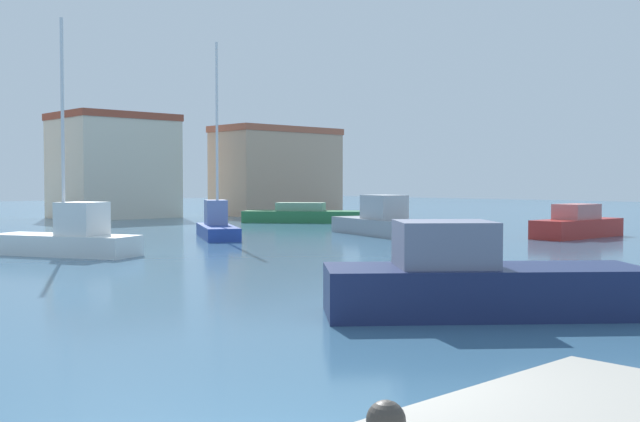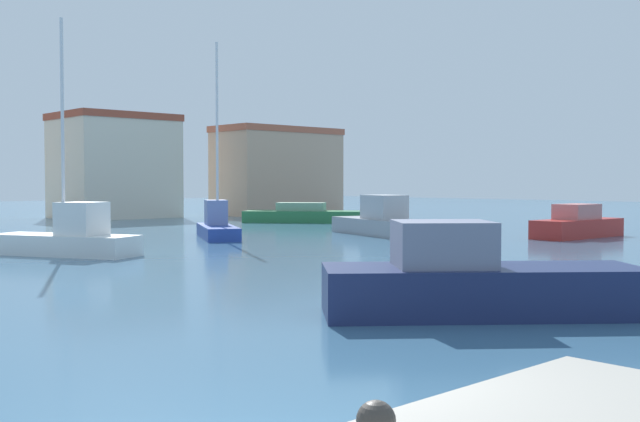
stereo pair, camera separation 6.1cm
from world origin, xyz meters
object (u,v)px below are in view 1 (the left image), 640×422
at_px(motorboat_green_mid_harbor, 308,215).
at_px(sailboat_blue_behind_lamppost, 217,225).
at_px(motorboat_grey_inner_mooring, 382,222).
at_px(motorboat_red_distant_east, 577,225).
at_px(sailboat_white_far_right, 68,237).
at_px(motorboat_navy_near_pier, 477,282).

bearing_deg(motorboat_green_mid_harbor, sailboat_blue_behind_lamppost, -149.34).
xyz_separation_m(sailboat_blue_behind_lamppost, motorboat_green_mid_harbor, (12.31, 7.30, -0.14)).
distance_m(motorboat_grey_inner_mooring, motorboat_red_distant_east, 9.30).
distance_m(sailboat_white_far_right, motorboat_navy_near_pier, 17.31).
distance_m(motorboat_grey_inner_mooring, motorboat_green_mid_harbor, 12.61).
bearing_deg(motorboat_navy_near_pier, motorboat_green_mid_harbor, 53.64).
height_order(sailboat_blue_behind_lamppost, motorboat_green_mid_harbor, sailboat_blue_behind_lamppost).
xyz_separation_m(sailboat_white_far_right, motorboat_grey_inner_mooring, (15.91, -0.62, 0.01)).
height_order(motorboat_navy_near_pier, motorboat_grey_inner_mooring, motorboat_grey_inner_mooring).
xyz_separation_m(motorboat_navy_near_pier, motorboat_red_distant_east, (21.06, 9.34, -0.05)).
bearing_deg(motorboat_grey_inner_mooring, sailboat_white_far_right, 177.76).
height_order(sailboat_white_far_right, motorboat_red_distant_east, sailboat_white_far_right).
bearing_deg(sailboat_white_far_right, motorboat_navy_near_pier, -88.13).
relative_size(motorboat_grey_inner_mooring, motorboat_red_distant_east, 1.28).
bearing_deg(sailboat_blue_behind_lamppost, motorboat_grey_inner_mooring, -30.62).
bearing_deg(motorboat_grey_inner_mooring, motorboat_navy_near_pier, -132.62).
distance_m(sailboat_blue_behind_lamppost, motorboat_navy_near_pier, 22.43).
height_order(sailboat_blue_behind_lamppost, motorboat_grey_inner_mooring, sailboat_blue_behind_lamppost).
bearing_deg(motorboat_navy_near_pier, sailboat_blue_behind_lamppost, 68.07).
relative_size(sailboat_blue_behind_lamppost, motorboat_red_distant_east, 1.63).
relative_size(motorboat_grey_inner_mooring, motorboat_green_mid_harbor, 0.89).
distance_m(motorboat_green_mid_harbor, motorboat_red_distant_east, 18.77).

